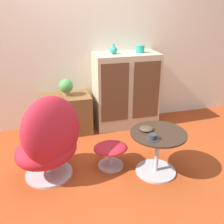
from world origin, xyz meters
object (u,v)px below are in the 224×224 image
vase_leftmost (113,50)px  teacup (153,137)px  egg_chair (49,141)px  sideboard (126,90)px  ottoman (111,151)px  vase_inner_left (140,49)px  coffee_table (157,149)px  tv_console (67,114)px  potted_plant (66,86)px  bowl (146,129)px

vase_leftmost → teacup: 1.49m
vase_leftmost → teacup: bearing=-88.8°
teacup → egg_chair: bearing=162.0°
teacup → sideboard: bearing=83.3°
sideboard → ottoman: size_ratio=2.80×
ottoman → vase_inner_left: size_ratio=3.22×
coffee_table → vase_leftmost: vase_leftmost is taller
tv_console → teacup: tv_console is taller
ottoman → potted_plant: bearing=109.7°
ottoman → teacup: teacup is taller
coffee_table → tv_console: bearing=124.0°
tv_console → potted_plant: bearing=1.9°
potted_plant → bowl: potted_plant is taller
vase_inner_left → bowl: (-0.34, -1.16, -0.62)m
vase_leftmost → vase_inner_left: 0.38m
sideboard → vase_leftmost: (-0.19, 0.00, 0.59)m
egg_chair → teacup: (0.99, -0.32, 0.07)m
potted_plant → bowl: size_ratio=1.60×
tv_console → bowl: size_ratio=4.66×
coffee_table → potted_plant: potted_plant is taller
sideboard → ottoman: bearing=-116.2°
potted_plant → sideboard: bearing=0.4°
egg_chair → bowl: egg_chair is taller
sideboard → vase_leftmost: bearing=178.8°
sideboard → teacup: sideboard is taller
bowl → vase_leftmost: bearing=92.1°
bowl → sideboard: bearing=82.9°
egg_chair → vase_inner_left: vase_inner_left is taller
coffee_table → bowl: 0.25m
sideboard → coffee_table: size_ratio=1.82×
coffee_table → vase_inner_left: (0.24, 1.24, 0.83)m
bowl → vase_inner_left: bearing=73.7°
tv_console → vase_inner_left: bearing=0.6°
potted_plant → vase_leftmost: bearing=0.8°
sideboard → vase_leftmost: 0.62m
vase_leftmost → teacup: (0.03, -1.36, -0.62)m
egg_chair → teacup: 1.04m
ottoman → bowl: bowl is taller
potted_plant → coffee_table: bearing=-56.7°
coffee_table → potted_plant: size_ratio=2.55×
vase_leftmost → teacup: size_ratio=1.02×
egg_chair → teacup: bearing=-18.0°
ottoman → vase_leftmost: vase_leftmost is taller
sideboard → egg_chair: bearing=-137.9°
egg_chair → bowl: (1.00, -0.12, 0.07)m
tv_console → potted_plant: potted_plant is taller
egg_chair → vase_inner_left: (1.34, 1.04, 0.69)m
coffee_table → vase_inner_left: size_ratio=4.94×
tv_console → bowl: bearing=-57.6°
ottoman → potted_plant: 1.16m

